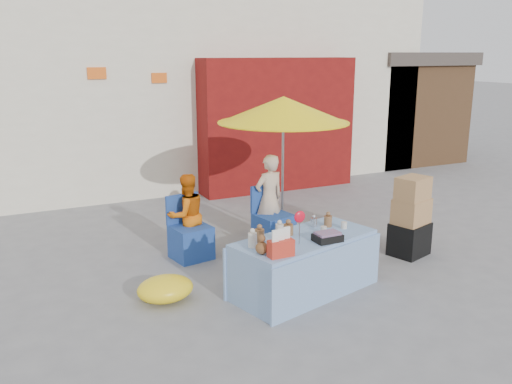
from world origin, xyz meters
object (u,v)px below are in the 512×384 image
chair_left (190,240)px  umbrella (283,110)px  vendor_beige (269,199)px  box_stack (411,219)px  vendor_orange (187,215)px  market_table (304,264)px  chair_right (273,227)px

chair_left → umbrella: bearing=0.3°
umbrella → vendor_beige: bearing=-153.4°
chair_left → umbrella: size_ratio=0.41×
box_stack → chair_left: bearing=156.6°
vendor_beige → umbrella: umbrella is taller
chair_left → box_stack: 2.99m
vendor_orange → umbrella: 2.04m
vendor_orange → box_stack: 3.03m
market_table → chair_right: size_ratio=2.21×
vendor_beige → umbrella: size_ratio=0.62×
market_table → chair_left: 1.78m
chair_left → vendor_beige: vendor_beige is taller
vendor_orange → box_stack: (2.73, -1.32, -0.06)m
vendor_beige → vendor_orange: bearing=-10.1°
market_table → chair_left: market_table is taller
vendor_beige → box_stack: (1.48, -1.32, -0.14)m
chair_left → market_table: bearing=-72.4°
chair_right → box_stack: size_ratio=0.77×
chair_right → vendor_beige: bearing=78.7°
chair_left → vendor_beige: (1.25, 0.13, 0.39)m
market_table → umbrella: 2.53m
chair_left → chair_right: 1.25m
chair_right → market_table: bearing=-115.1°
vendor_orange → chair_left: bearing=78.7°
market_table → umbrella: bearing=53.9°
vendor_orange → vendor_beige: bearing=169.9°
market_table → chair_right: bearing=60.2°
market_table → vendor_orange: 1.91m
chair_right → umbrella: umbrella is taller
chair_right → chair_left: bearing=169.9°
vendor_beige → box_stack: vendor_beige is taller
chair_right → vendor_beige: 0.41m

